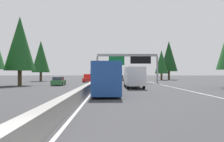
{
  "coord_description": "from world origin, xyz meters",
  "views": [
    {
      "loc": [
        -5.55,
        -2.0,
        2.12
      ],
      "look_at": [
        45.07,
        -2.68,
        2.52
      ],
      "focal_mm": 41.07,
      "sensor_mm": 36.0,
      "label": 1
    }
  ],
  "objects_px": {
    "oncoming_far": "(88,78)",
    "conifer_right_far": "(169,56)",
    "oncoming_near": "(59,81)",
    "sedan_far_right": "(120,78)",
    "pickup_far_center": "(115,76)",
    "sign_gantry_overhead": "(128,60)",
    "sedan_far_left": "(120,78)",
    "conifer_right_mid": "(161,62)",
    "box_truck_distant_a": "(134,77)",
    "conifer_left_mid": "(41,57)",
    "minivan_distant_b": "(108,79)",
    "sedan_mid_center": "(134,78)",
    "bus_near_right": "(107,77)",
    "conifer_left_near": "(20,43)"
  },
  "relations": [
    {
      "from": "oncoming_far",
      "to": "conifer_right_far",
      "type": "xyz_separation_m",
      "value": [
        19.75,
        -23.86,
        6.49
      ]
    },
    {
      "from": "oncoming_near",
      "to": "conifer_right_far",
      "type": "bearing_deg",
      "value": 142.91
    },
    {
      "from": "sedan_far_right",
      "to": "pickup_far_center",
      "type": "distance_m",
      "value": 39.41
    },
    {
      "from": "conifer_right_far",
      "to": "oncoming_far",
      "type": "bearing_deg",
      "value": 129.62
    },
    {
      "from": "sign_gantry_overhead",
      "to": "oncoming_far",
      "type": "height_order",
      "value": "sign_gantry_overhead"
    },
    {
      "from": "sedan_far_left",
      "to": "conifer_right_mid",
      "type": "xyz_separation_m",
      "value": [
        4.5,
        -12.41,
        4.71
      ]
    },
    {
      "from": "sedan_far_left",
      "to": "sedan_far_right",
      "type": "bearing_deg",
      "value": -1.77
    },
    {
      "from": "sign_gantry_overhead",
      "to": "oncoming_near",
      "type": "xyz_separation_m",
      "value": [
        -8.6,
        12.58,
        -4.12
      ]
    },
    {
      "from": "box_truck_distant_a",
      "to": "conifer_left_mid",
      "type": "height_order",
      "value": "conifer_left_mid"
    },
    {
      "from": "minivan_distant_b",
      "to": "sedan_mid_center",
      "type": "distance_m",
      "value": 22.14
    },
    {
      "from": "minivan_distant_b",
      "to": "sign_gantry_overhead",
      "type": "bearing_deg",
      "value": -38.78
    },
    {
      "from": "box_truck_distant_a",
      "to": "pickup_far_center",
      "type": "relative_size",
      "value": 1.52
    },
    {
      "from": "bus_near_right",
      "to": "conifer_left_near",
      "type": "relative_size",
      "value": 0.99
    },
    {
      "from": "sedan_mid_center",
      "to": "conifer_right_mid",
      "type": "distance_m",
      "value": 12.26
    },
    {
      "from": "sedan_far_left",
      "to": "conifer_right_mid",
      "type": "height_order",
      "value": "conifer_right_mid"
    },
    {
      "from": "pickup_far_center",
      "to": "conifer_left_mid",
      "type": "xyz_separation_m",
      "value": [
        -55.33,
        20.52,
        5.42
      ]
    },
    {
      "from": "sedan_far_left",
      "to": "conifer_right_far",
      "type": "bearing_deg",
      "value": -59.36
    },
    {
      "from": "minivan_distant_b",
      "to": "box_truck_distant_a",
      "type": "height_order",
      "value": "box_truck_distant_a"
    },
    {
      "from": "sign_gantry_overhead",
      "to": "oncoming_far",
      "type": "bearing_deg",
      "value": 47.87
    },
    {
      "from": "conifer_left_near",
      "to": "sedan_mid_center",
      "type": "bearing_deg",
      "value": -40.06
    },
    {
      "from": "bus_near_right",
      "to": "sedan_far_right",
      "type": "bearing_deg",
      "value": -3.85
    },
    {
      "from": "bus_near_right",
      "to": "conifer_right_mid",
      "type": "distance_m",
      "value": 51.92
    },
    {
      "from": "sign_gantry_overhead",
      "to": "sedan_mid_center",
      "type": "height_order",
      "value": "sign_gantry_overhead"
    },
    {
      "from": "sedan_mid_center",
      "to": "oncoming_far",
      "type": "bearing_deg",
      "value": 124.02
    },
    {
      "from": "conifer_right_far",
      "to": "minivan_distant_b",
      "type": "bearing_deg",
      "value": 149.94
    },
    {
      "from": "pickup_far_center",
      "to": "conifer_right_far",
      "type": "relative_size",
      "value": 0.46
    },
    {
      "from": "sign_gantry_overhead",
      "to": "sedan_mid_center",
      "type": "xyz_separation_m",
      "value": [
        15.94,
        -2.75,
        -4.12
      ]
    },
    {
      "from": "sedan_far_right",
      "to": "sign_gantry_overhead",
      "type": "bearing_deg",
      "value": -179.07
    },
    {
      "from": "conifer_left_mid",
      "to": "conifer_right_mid",
      "type": "bearing_deg",
      "value": -73.73
    },
    {
      "from": "sedan_far_left",
      "to": "pickup_far_center",
      "type": "bearing_deg",
      "value": 0.08
    },
    {
      "from": "oncoming_near",
      "to": "conifer_left_mid",
      "type": "distance_m",
      "value": 24.32
    },
    {
      "from": "minivan_distant_b",
      "to": "conifer_left_near",
      "type": "relative_size",
      "value": 0.43
    },
    {
      "from": "pickup_far_center",
      "to": "sedan_far_left",
      "type": "bearing_deg",
      "value": -179.92
    },
    {
      "from": "pickup_far_center",
      "to": "oncoming_far",
      "type": "xyz_separation_m",
      "value": [
        -60.62,
        8.04,
        0.0
      ]
    },
    {
      "from": "sedan_mid_center",
      "to": "sign_gantry_overhead",
      "type": "bearing_deg",
      "value": 170.21
    },
    {
      "from": "pickup_far_center",
      "to": "conifer_left_near",
      "type": "bearing_deg",
      "value": 167.12
    },
    {
      "from": "oncoming_near",
      "to": "conifer_left_near",
      "type": "height_order",
      "value": "conifer_left_near"
    },
    {
      "from": "sedan_far_right",
      "to": "oncoming_far",
      "type": "relative_size",
      "value": 0.79
    },
    {
      "from": "bus_near_right",
      "to": "conifer_left_near",
      "type": "bearing_deg",
      "value": 41.21
    },
    {
      "from": "minivan_distant_b",
      "to": "conifer_right_far",
      "type": "xyz_separation_m",
      "value": [
        32.93,
        -19.06,
        6.45
      ]
    },
    {
      "from": "sedan_far_left",
      "to": "conifer_right_mid",
      "type": "distance_m",
      "value": 14.02
    },
    {
      "from": "bus_near_right",
      "to": "sedan_mid_center",
      "type": "bearing_deg",
      "value": -9.36
    },
    {
      "from": "box_truck_distant_a",
      "to": "sign_gantry_overhead",
      "type": "bearing_deg",
      "value": -1.61
    },
    {
      "from": "sedan_mid_center",
      "to": "sedan_far_right",
      "type": "relative_size",
      "value": 1.0
    },
    {
      "from": "conifer_right_mid",
      "to": "conifer_left_mid",
      "type": "height_order",
      "value": "conifer_left_mid"
    },
    {
      "from": "sedan_mid_center",
      "to": "conifer_left_near",
      "type": "height_order",
      "value": "conifer_left_near"
    },
    {
      "from": "oncoming_far",
      "to": "conifer_left_near",
      "type": "relative_size",
      "value": 0.48
    },
    {
      "from": "sign_gantry_overhead",
      "to": "minivan_distant_b",
      "type": "relative_size",
      "value": 2.54
    },
    {
      "from": "conifer_right_mid",
      "to": "conifer_left_mid",
      "type": "relative_size",
      "value": 0.85
    },
    {
      "from": "conifer_left_near",
      "to": "sedan_far_left",
      "type": "bearing_deg",
      "value": -32.56
    }
  ]
}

